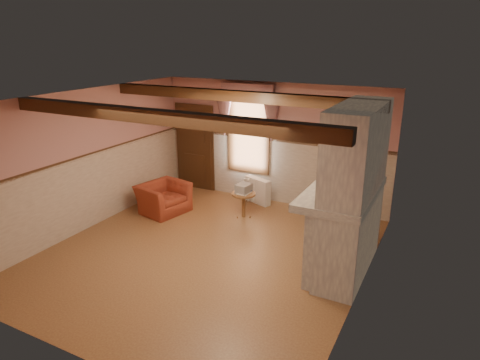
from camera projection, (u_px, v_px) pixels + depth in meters
The scene contains 26 objects.
floor at pixel (206, 253), 7.81m from camera, with size 5.50×6.00×0.01m, color brown.
ceiling at pixel (202, 99), 6.91m from camera, with size 5.50×6.00×0.01m, color silver.
wall_back at pixel (273, 144), 9.88m from camera, with size 5.50×0.02×2.80m, color tan.
wall_front at pixel (64, 256), 4.83m from camera, with size 5.50×0.02×2.80m, color tan.
wall_left at pixel (87, 160), 8.55m from camera, with size 0.02×6.00×2.80m, color tan.
wall_right at pixel (366, 209), 6.17m from camera, with size 0.02×6.00×2.80m, color tan.
wainscot at pixel (205, 215), 7.57m from camera, with size 5.50×6.00×1.50m, color beige, non-canonical shape.
chair_rail at pixel (204, 175), 7.33m from camera, with size 5.50×6.00×0.08m, color black, non-canonical shape.
firebox at pixel (324, 240), 7.30m from camera, with size 0.20×0.95×0.90m, color black.
armchair at pixel (163, 198), 9.54m from camera, with size 1.01×0.88×0.66m, color maroon.
side_table at pixel (244, 205), 9.30m from camera, with size 0.52×0.52×0.55m, color brown.
book_stack at pixel (244, 188), 9.19m from camera, with size 0.26×0.32×0.20m, color #B7AD8C.
radiator at pixel (258, 191), 10.08m from camera, with size 0.70×0.18×0.60m, color white.
bowl at pixel (343, 186), 6.89m from camera, with size 0.37×0.37×0.09m, color brown.
mantel_clock at pixel (354, 170), 7.53m from camera, with size 0.14×0.24×0.20m, color black.
oil_lamp at pixel (351, 172), 7.27m from camera, with size 0.11×0.11×0.28m, color #BB8035.
candle_red at pixel (334, 195), 6.43m from camera, with size 0.06×0.06×0.16m, color maroon.
jar_yellow at pixel (336, 194), 6.52m from camera, with size 0.06×0.06×0.12m, color gold.
fireplace at pixel (353, 192), 6.81m from camera, with size 0.85×2.00×2.80m, color gray.
mantel at pixel (342, 193), 6.90m from camera, with size 1.05×2.05×0.12m, color gray.
overmantel_mirror at pixel (333, 155), 6.79m from camera, with size 0.06×1.44×1.04m, color silver.
door at pixel (195, 148), 10.86m from camera, with size 1.10×0.10×2.10m, color black.
window at pixel (249, 131), 10.04m from camera, with size 1.06×0.08×2.02m, color white.
window_drapes at pixel (247, 106), 9.77m from camera, with size 1.30×0.14×1.40m, color gray.
ceiling_beam_front at pixel (156, 117), 5.93m from camera, with size 5.50×0.18×0.20m, color black.
ceiling_beam_back at pixel (236, 96), 7.95m from camera, with size 5.50×0.18×0.20m, color black.
Camera 1 is at (3.74, -5.91, 3.77)m, focal length 32.00 mm.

